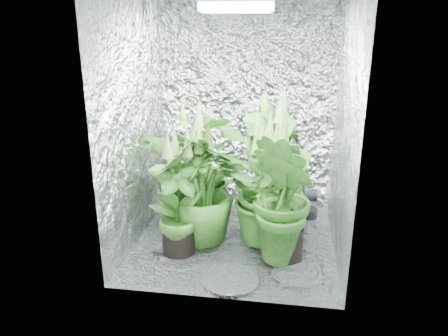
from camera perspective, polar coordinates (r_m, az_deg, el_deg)
ground at (r=3.67m, az=1.47°, el=-9.43°), size 1.60×1.60×0.00m
walls at (r=3.31m, az=1.61°, el=5.96°), size 1.62×1.62×2.00m
grow_lamp at (r=3.23m, az=1.75°, el=20.39°), size 0.50×0.30×0.22m
plant_a at (r=3.80m, az=-3.74°, el=0.29°), size 1.01×1.01×1.12m
plant_b at (r=3.91m, az=6.23°, el=0.77°), size 0.79×0.79×1.17m
plant_c at (r=3.67m, az=5.87°, el=-1.18°), size 0.68×0.68×1.05m
plant_d at (r=3.46m, az=-2.98°, el=-2.81°), size 0.70×0.70×1.01m
plant_e at (r=3.44m, az=5.82°, el=-2.81°), size 1.08×1.08×1.01m
plant_f at (r=3.33m, az=-6.12°, el=-3.85°), size 0.58×0.58×1.00m
plant_g at (r=3.21m, az=7.86°, el=-4.20°), size 0.71×0.71×1.09m
circulation_fan at (r=4.07m, az=10.70°, el=-4.26°), size 0.17×0.33×0.38m
plant_label at (r=3.26m, az=8.89°, el=-7.60°), size 0.06×0.03×0.09m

